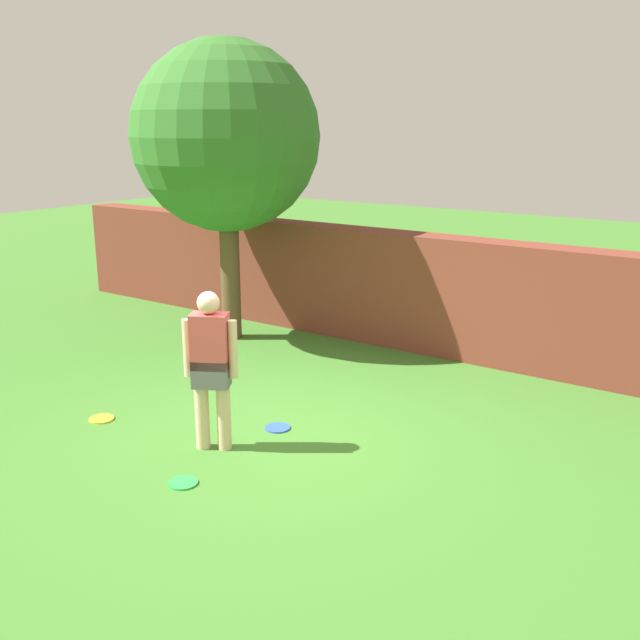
% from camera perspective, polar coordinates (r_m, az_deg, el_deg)
% --- Properties ---
extents(ground_plane, '(40.00, 40.00, 0.00)m').
position_cam_1_polar(ground_plane, '(7.69, -3.60, -9.14)').
color(ground_plane, '#3D7528').
extents(brick_wall, '(11.07, 0.50, 1.66)m').
position_cam_1_polar(brick_wall, '(11.06, 1.89, 3.06)').
color(brick_wall, brown).
rests_on(brick_wall, ground).
extents(tree, '(2.70, 2.70, 4.33)m').
position_cam_1_polar(tree, '(10.71, -7.42, 14.03)').
color(tree, brown).
rests_on(tree, ground).
extents(person, '(0.48, 0.37, 1.62)m').
position_cam_1_polar(person, '(7.17, -8.58, -3.40)').
color(person, beige).
rests_on(person, ground).
extents(frisbee_green, '(0.27, 0.27, 0.02)m').
position_cam_1_polar(frisbee_green, '(6.86, -10.73, -12.47)').
color(frisbee_green, green).
rests_on(frisbee_green, ground).
extents(frisbee_yellow, '(0.27, 0.27, 0.02)m').
position_cam_1_polar(frisbee_yellow, '(8.44, -16.80, -7.45)').
color(frisbee_yellow, yellow).
rests_on(frisbee_yellow, ground).
extents(frisbee_blue, '(0.27, 0.27, 0.02)m').
position_cam_1_polar(frisbee_blue, '(7.87, -3.36, -8.46)').
color(frisbee_blue, blue).
rests_on(frisbee_blue, ground).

